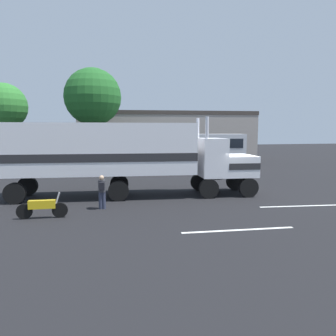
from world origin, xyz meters
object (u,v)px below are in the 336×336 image
Objects in this scene: parked_car at (25,165)px; semi_truck at (120,152)px; person_bystander at (102,191)px; motorcycle at (42,207)px; tree_center at (3,107)px; tree_left at (93,97)px; parked_bus at (188,148)px.

semi_truck is at bearing -56.73° from parked_car.
semi_truck is at bearing 66.72° from person_bystander.
parked_car is (-5.99, 13.50, -0.09)m from person_bystander.
person_bystander is at bearing -113.28° from semi_truck.
motorcycle is (3.45, -14.55, -0.33)m from parked_car.
tree_center reaches higher than semi_truck.
semi_truck is 8.80× the size of person_bystander.
parked_car is at bearing -67.82° from tree_center.
semi_truck is 13.10m from parked_car.
parked_car is at bearing 103.34° from motorcycle.
tree_center is at bearing 113.26° from person_bystander.
semi_truck is at bearing 45.16° from motorcycle.
tree_left is at bearing 94.59° from semi_truck.
tree_center is at bearing 106.66° from motorcycle.
tree_center is (-9.24, 3.17, -0.90)m from tree_left.
tree_left reaches higher than person_bystander.
person_bystander is 24.39m from tree_center.
motorcycle is (-2.54, -1.06, -0.41)m from person_bystander.
parked_car is (-7.12, 10.86, -1.72)m from semi_truck.
parked_bus reaches higher than parked_car.
person_bystander is 19.71m from tree_left.
motorcycle is 0.21× the size of tree_left.
parked_car is 10.55m from tree_center.
person_bystander is 0.16× the size of tree_left.
tree_left reaches higher than semi_truck.
parked_bus is 2.51× the size of parked_car.
tree_center reaches higher than parked_car.
tree_left is 1.15× the size of tree_center.
person_bystander is 14.77m from parked_car.
person_bystander is at bearing 22.57° from motorcycle.
parked_car is at bearing 123.27° from semi_truck.
parked_bus is 11.10m from tree_left.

